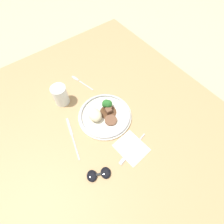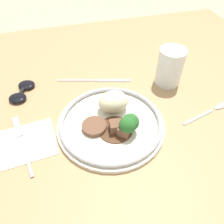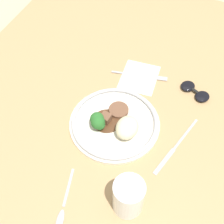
{
  "view_description": "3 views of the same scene",
  "coord_description": "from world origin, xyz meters",
  "px_view_note": "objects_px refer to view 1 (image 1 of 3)",
  "views": [
    {
      "loc": [
        -0.34,
        0.22,
        0.82
      ],
      "look_at": [
        0.02,
        -0.05,
        0.08
      ],
      "focal_mm": 28.0,
      "sensor_mm": 36.0,
      "label": 1
    },
    {
      "loc": [
        -0.05,
        -0.37,
        0.47
      ],
      "look_at": [
        0.05,
        0.01,
        0.07
      ],
      "focal_mm": 35.0,
      "sensor_mm": 36.0,
      "label": 2
    },
    {
      "loc": [
        0.53,
        0.18,
        0.82
      ],
      "look_at": [
        0.02,
        -0.04,
        0.07
      ],
      "focal_mm": 50.0,
      "sensor_mm": 36.0,
      "label": 3
    }
  ],
  "objects_px": {
    "juice_glass": "(61,96)",
    "sunglasses": "(99,174)",
    "plate": "(104,114)",
    "fork": "(130,151)",
    "spoon": "(78,80)",
    "knife": "(72,136)"
  },
  "relations": [
    {
      "from": "plate",
      "to": "fork",
      "type": "distance_m",
      "value": 0.23
    },
    {
      "from": "plate",
      "to": "spoon",
      "type": "height_order",
      "value": "plate"
    },
    {
      "from": "fork",
      "to": "spoon",
      "type": "relative_size",
      "value": 1.12
    },
    {
      "from": "fork",
      "to": "juice_glass",
      "type": "bearing_deg",
      "value": -88.44
    },
    {
      "from": "juice_glass",
      "to": "fork",
      "type": "distance_m",
      "value": 0.45
    },
    {
      "from": "sunglasses",
      "to": "spoon",
      "type": "bearing_deg",
      "value": 2.8
    },
    {
      "from": "sunglasses",
      "to": "juice_glass",
      "type": "bearing_deg",
      "value": 16.4
    },
    {
      "from": "spoon",
      "to": "knife",
      "type": "bearing_deg",
      "value": 130.29
    },
    {
      "from": "knife",
      "to": "fork",
      "type": "bearing_deg",
      "value": -127.13
    },
    {
      "from": "plate",
      "to": "sunglasses",
      "type": "xyz_separation_m",
      "value": [
        -0.22,
        0.19,
        -0.01
      ]
    },
    {
      "from": "plate",
      "to": "juice_glass",
      "type": "distance_m",
      "value": 0.25
    },
    {
      "from": "juice_glass",
      "to": "sunglasses",
      "type": "height_order",
      "value": "juice_glass"
    },
    {
      "from": "plate",
      "to": "juice_glass",
      "type": "xyz_separation_m",
      "value": [
        0.21,
        0.13,
        0.03
      ]
    },
    {
      "from": "fork",
      "to": "knife",
      "type": "height_order",
      "value": "fork"
    },
    {
      "from": "knife",
      "to": "plate",
      "type": "bearing_deg",
      "value": -74.66
    },
    {
      "from": "spoon",
      "to": "sunglasses",
      "type": "xyz_separation_m",
      "value": [
        -0.51,
        0.21,
        0.01
      ]
    },
    {
      "from": "juice_glass",
      "to": "sunglasses",
      "type": "distance_m",
      "value": 0.44
    },
    {
      "from": "knife",
      "to": "sunglasses",
      "type": "distance_m",
      "value": 0.22
    },
    {
      "from": "sunglasses",
      "to": "knife",
      "type": "bearing_deg",
      "value": 24.88
    },
    {
      "from": "fork",
      "to": "spoon",
      "type": "height_order",
      "value": "same"
    },
    {
      "from": "spoon",
      "to": "sunglasses",
      "type": "height_order",
      "value": "sunglasses"
    },
    {
      "from": "fork",
      "to": "sunglasses",
      "type": "height_order",
      "value": "sunglasses"
    }
  ]
}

